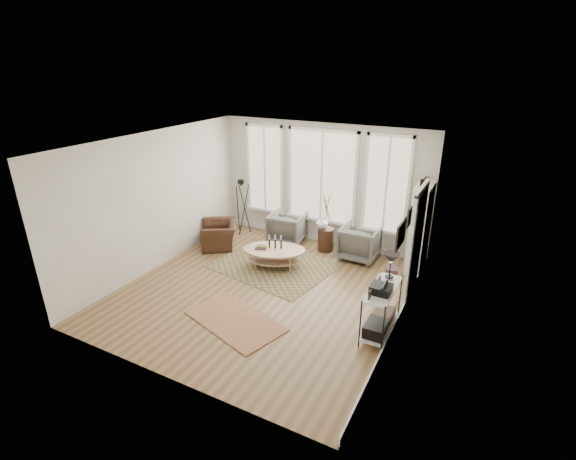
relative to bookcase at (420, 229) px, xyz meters
The scene contains 17 objects.
room 3.30m from the bookcase, 137.70° to the right, with size 5.50×5.54×2.90m.
bay_window 2.57m from the bookcase, 168.63° to the left, with size 4.14×0.12×2.24m.
door 1.10m from the bookcase, 82.91° to the right, with size 0.09×1.06×2.22m.
bookcase is the anchor object (origin of this frame).
low_shelf 2.56m from the bookcase, 91.28° to the right, with size 0.38×1.08×1.30m.
wall_art 2.66m from the bookcase, 86.75° to the right, with size 0.04×0.88×0.44m.
rug_main 3.23m from the bookcase, 155.91° to the right, with size 2.48×1.86×0.01m, color brown.
rug_runner 4.23m from the bookcase, 125.07° to the right, with size 1.74×0.97×0.01m, color maroon.
coffee_table 3.11m from the bookcase, 155.36° to the right, with size 1.56×1.27×0.62m.
armchair_left 3.18m from the bookcase, behind, with size 0.81×0.83×0.76m, color #5F5E5A.
armchair_right 1.38m from the bookcase, behind, with size 0.82×0.85×0.77m, color #5F5E5A.
side_table 2.11m from the bookcase, behind, with size 0.37×0.37×1.55m.
vase 2.21m from the bookcase, behind, with size 0.27×0.27×0.28m, color silver.
accent_chair 4.61m from the bookcase, 168.29° to the right, with size 0.81×0.93×0.61m, color #3B2013.
tripod_camera 4.46m from the bookcase, behind, with size 0.50×0.50×1.42m.
book_stack_near 1.06m from the bookcase, 128.12° to the right, with size 0.24×0.30×0.19m, color maroon.
book_stack_far 1.14m from the bookcase, 122.37° to the right, with size 0.18×0.22×0.14m, color maroon.
Camera 1 is at (3.70, -6.13, 4.22)m, focal length 26.00 mm.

